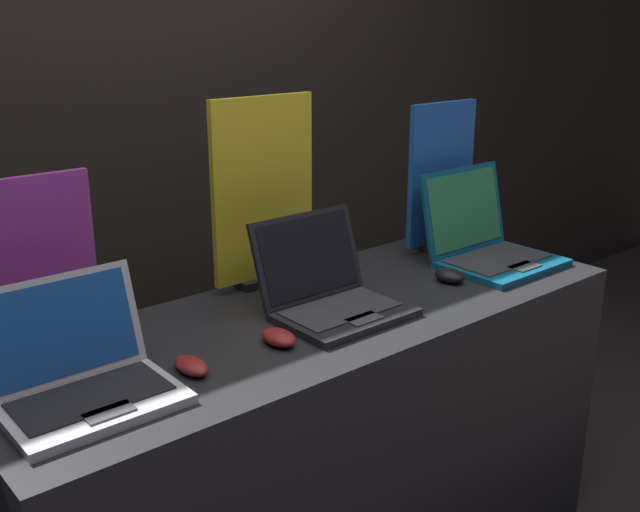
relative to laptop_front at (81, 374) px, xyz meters
The scene contains 11 objects.
wall_back 1.44m from the laptop_front, 60.58° to the left, with size 8.00×0.05×2.80m.
display_counter 0.83m from the laptop_front, ahead, with size 1.76×0.62×0.87m.
laptop_front is the anchor object (origin of this frame).
mouse_front 0.23m from the laptop_front, ahead, with size 0.06×0.11×0.03m.
promo_stand_front 0.31m from the laptop_front, 90.00° to the left, with size 0.33×0.07×0.41m.
laptop_middle 0.69m from the laptop_front, ahead, with size 0.33×0.31×0.24m.
mouse_middle 0.46m from the laptop_front, ahead, with size 0.07×0.10×0.03m.
promo_stand_middle 0.78m from the laptop_front, 24.88° to the left, with size 0.33×0.07×0.53m.
laptop_back 1.33m from the laptop_front, ahead, with size 0.35×0.33×0.28m.
mouse_back 1.10m from the laptop_front, ahead, with size 0.07×0.10×0.04m.
promo_stand_back 1.36m from the laptop_front, ahead, with size 0.29×0.07×0.48m.
Camera 1 is at (-1.17, -1.09, 1.61)m, focal length 42.00 mm.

